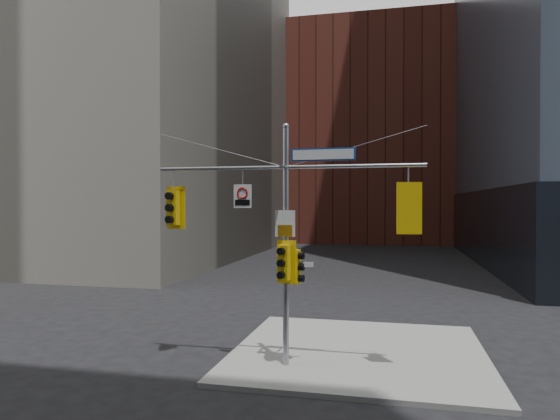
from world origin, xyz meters
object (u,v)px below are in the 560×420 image
at_px(traffic_light_east_arm, 408,208).
at_px(street_sign_blade, 323,155).
at_px(signal_assembly, 286,221).
at_px(traffic_light_west_arm, 173,208).
at_px(traffic_light_pole_side, 297,267).
at_px(regulatory_sign_arm, 243,195).
at_px(traffic_light_pole_front, 284,262).

distance_m(traffic_light_east_arm, street_sign_blade, 2.86).
bearing_deg(traffic_light_east_arm, signal_assembly, -5.63).
bearing_deg(traffic_light_west_arm, street_sign_blade, 6.81).
bearing_deg(traffic_light_west_arm, signal_assembly, 6.71).
bearing_deg(traffic_light_east_arm, traffic_light_west_arm, -5.74).
xyz_separation_m(traffic_light_pole_side, regulatory_sign_arm, (-1.65, -0.02, 2.11)).
relative_size(traffic_light_east_arm, traffic_light_pole_front, 1.13).
bearing_deg(regulatory_sign_arm, traffic_light_west_arm, -176.70).
distance_m(traffic_light_east_arm, traffic_light_pole_front, 3.85).
bearing_deg(traffic_light_pole_side, signal_assembly, 100.46).
bearing_deg(street_sign_blade, traffic_light_east_arm, 1.55).
height_order(traffic_light_pole_front, street_sign_blade, street_sign_blade).
height_order(traffic_light_pole_side, regulatory_sign_arm, regulatory_sign_arm).
height_order(signal_assembly, traffic_light_pole_side, signal_assembly).
distance_m(signal_assembly, traffic_light_pole_front, 1.23).
xyz_separation_m(signal_assembly, traffic_light_west_arm, (-3.60, 0.01, 0.38)).
distance_m(signal_assembly, traffic_light_east_arm, 3.52).
relative_size(traffic_light_east_arm, street_sign_blade, 0.76).
height_order(signal_assembly, traffic_light_pole_front, signal_assembly).
distance_m(traffic_light_pole_front, regulatory_sign_arm, 2.38).
xyz_separation_m(signal_assembly, traffic_light_pole_front, (0.00, -0.27, -1.20)).
bearing_deg(regulatory_sign_arm, signal_assembly, 5.03).
distance_m(traffic_light_west_arm, traffic_light_pole_side, 4.29).
bearing_deg(traffic_light_east_arm, traffic_light_pole_front, -1.27).
distance_m(signal_assembly, street_sign_blade, 2.22).
xyz_separation_m(traffic_light_east_arm, traffic_light_pole_side, (-3.18, -0.00, -1.74)).
relative_size(street_sign_blade, regulatory_sign_arm, 2.69).
relative_size(traffic_light_west_arm, traffic_light_east_arm, 0.94).
xyz_separation_m(signal_assembly, regulatory_sign_arm, (-1.33, -0.02, 0.76)).
xyz_separation_m(traffic_light_east_arm, traffic_light_pole_front, (-3.50, -0.27, -1.58)).
relative_size(signal_assembly, traffic_light_pole_front, 6.30).
bearing_deg(street_sign_blade, signal_assembly, -178.19).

